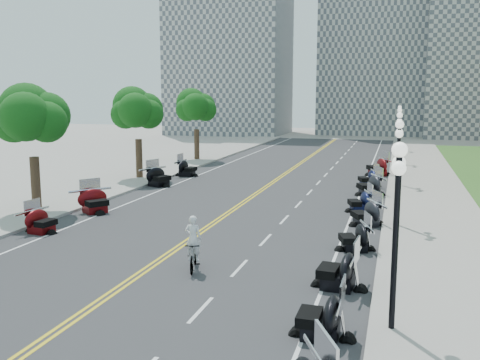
# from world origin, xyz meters

# --- Properties ---
(ground) EXTENTS (160.00, 160.00, 0.00)m
(ground) POSITION_xyz_m (0.00, 0.00, 0.00)
(ground) COLOR gray
(road) EXTENTS (16.00, 90.00, 0.01)m
(road) POSITION_xyz_m (0.00, 10.00, 0.00)
(road) COLOR #333335
(road) RESTS_ON ground
(centerline_yellow_a) EXTENTS (0.12, 90.00, 0.00)m
(centerline_yellow_a) POSITION_xyz_m (-0.12, 10.00, 0.01)
(centerline_yellow_a) COLOR yellow
(centerline_yellow_a) RESTS_ON road
(centerline_yellow_b) EXTENTS (0.12, 90.00, 0.00)m
(centerline_yellow_b) POSITION_xyz_m (0.12, 10.00, 0.01)
(centerline_yellow_b) COLOR yellow
(centerline_yellow_b) RESTS_ON road
(edge_line_north) EXTENTS (0.12, 90.00, 0.00)m
(edge_line_north) POSITION_xyz_m (6.40, 10.00, 0.01)
(edge_line_north) COLOR white
(edge_line_north) RESTS_ON road
(edge_line_south) EXTENTS (0.12, 90.00, 0.00)m
(edge_line_south) POSITION_xyz_m (-6.40, 10.00, 0.01)
(edge_line_south) COLOR white
(edge_line_south) RESTS_ON road
(lane_dash_4) EXTENTS (0.12, 2.00, 0.00)m
(lane_dash_4) POSITION_xyz_m (3.20, -8.00, 0.01)
(lane_dash_4) COLOR white
(lane_dash_4) RESTS_ON road
(lane_dash_5) EXTENTS (0.12, 2.00, 0.00)m
(lane_dash_5) POSITION_xyz_m (3.20, -4.00, 0.01)
(lane_dash_5) COLOR white
(lane_dash_5) RESTS_ON road
(lane_dash_6) EXTENTS (0.12, 2.00, 0.00)m
(lane_dash_6) POSITION_xyz_m (3.20, 0.00, 0.01)
(lane_dash_6) COLOR white
(lane_dash_6) RESTS_ON road
(lane_dash_7) EXTENTS (0.12, 2.00, 0.00)m
(lane_dash_7) POSITION_xyz_m (3.20, 4.00, 0.01)
(lane_dash_7) COLOR white
(lane_dash_7) RESTS_ON road
(lane_dash_8) EXTENTS (0.12, 2.00, 0.00)m
(lane_dash_8) POSITION_xyz_m (3.20, 8.00, 0.01)
(lane_dash_8) COLOR white
(lane_dash_8) RESTS_ON road
(lane_dash_9) EXTENTS (0.12, 2.00, 0.00)m
(lane_dash_9) POSITION_xyz_m (3.20, 12.00, 0.01)
(lane_dash_9) COLOR white
(lane_dash_9) RESTS_ON road
(lane_dash_10) EXTENTS (0.12, 2.00, 0.00)m
(lane_dash_10) POSITION_xyz_m (3.20, 16.00, 0.01)
(lane_dash_10) COLOR white
(lane_dash_10) RESTS_ON road
(lane_dash_11) EXTENTS (0.12, 2.00, 0.00)m
(lane_dash_11) POSITION_xyz_m (3.20, 20.00, 0.01)
(lane_dash_11) COLOR white
(lane_dash_11) RESTS_ON road
(lane_dash_12) EXTENTS (0.12, 2.00, 0.00)m
(lane_dash_12) POSITION_xyz_m (3.20, 24.00, 0.01)
(lane_dash_12) COLOR white
(lane_dash_12) RESTS_ON road
(lane_dash_13) EXTENTS (0.12, 2.00, 0.00)m
(lane_dash_13) POSITION_xyz_m (3.20, 28.00, 0.01)
(lane_dash_13) COLOR white
(lane_dash_13) RESTS_ON road
(lane_dash_14) EXTENTS (0.12, 2.00, 0.00)m
(lane_dash_14) POSITION_xyz_m (3.20, 32.00, 0.01)
(lane_dash_14) COLOR white
(lane_dash_14) RESTS_ON road
(lane_dash_15) EXTENTS (0.12, 2.00, 0.00)m
(lane_dash_15) POSITION_xyz_m (3.20, 36.00, 0.01)
(lane_dash_15) COLOR white
(lane_dash_15) RESTS_ON road
(lane_dash_16) EXTENTS (0.12, 2.00, 0.00)m
(lane_dash_16) POSITION_xyz_m (3.20, 40.00, 0.01)
(lane_dash_16) COLOR white
(lane_dash_16) RESTS_ON road
(lane_dash_17) EXTENTS (0.12, 2.00, 0.00)m
(lane_dash_17) POSITION_xyz_m (3.20, 44.00, 0.01)
(lane_dash_17) COLOR white
(lane_dash_17) RESTS_ON road
(lane_dash_18) EXTENTS (0.12, 2.00, 0.00)m
(lane_dash_18) POSITION_xyz_m (3.20, 48.00, 0.01)
(lane_dash_18) COLOR white
(lane_dash_18) RESTS_ON road
(lane_dash_19) EXTENTS (0.12, 2.00, 0.00)m
(lane_dash_19) POSITION_xyz_m (3.20, 52.00, 0.01)
(lane_dash_19) COLOR white
(lane_dash_19) RESTS_ON road
(sidewalk_north) EXTENTS (5.00, 90.00, 0.15)m
(sidewalk_north) POSITION_xyz_m (10.50, 10.00, 0.07)
(sidewalk_north) COLOR #9E9991
(sidewalk_north) RESTS_ON ground
(sidewalk_south) EXTENTS (5.00, 90.00, 0.15)m
(sidewalk_south) POSITION_xyz_m (-10.50, 10.00, 0.07)
(sidewalk_south) COLOR #9E9991
(sidewalk_south) RESTS_ON ground
(distant_block_a) EXTENTS (18.00, 14.00, 26.00)m
(distant_block_a) POSITION_xyz_m (-18.00, 62.00, 13.00)
(distant_block_a) COLOR gray
(distant_block_a) RESTS_ON ground
(distant_block_b) EXTENTS (16.00, 12.00, 30.00)m
(distant_block_b) POSITION_xyz_m (4.00, 68.00, 15.00)
(distant_block_b) COLOR gray
(distant_block_b) RESTS_ON ground
(street_lamp_1) EXTENTS (0.50, 1.20, 4.90)m
(street_lamp_1) POSITION_xyz_m (8.60, -8.00, 2.60)
(street_lamp_1) COLOR black
(street_lamp_1) RESTS_ON sidewalk_north
(street_lamp_2) EXTENTS (0.50, 1.20, 4.90)m
(street_lamp_2) POSITION_xyz_m (8.60, 4.00, 2.60)
(street_lamp_2) COLOR black
(street_lamp_2) RESTS_ON sidewalk_north
(street_lamp_3) EXTENTS (0.50, 1.20, 4.90)m
(street_lamp_3) POSITION_xyz_m (8.60, 16.00, 2.60)
(street_lamp_3) COLOR black
(street_lamp_3) RESTS_ON sidewalk_north
(street_lamp_4) EXTENTS (0.50, 1.20, 4.90)m
(street_lamp_4) POSITION_xyz_m (8.60, 28.00, 2.60)
(street_lamp_4) COLOR black
(street_lamp_4) RESTS_ON sidewalk_north
(street_lamp_5) EXTENTS (0.50, 1.20, 4.90)m
(street_lamp_5) POSITION_xyz_m (8.60, 40.00, 2.60)
(street_lamp_5) COLOR black
(street_lamp_5) RESTS_ON sidewalk_north
(tree_2) EXTENTS (4.80, 4.80, 9.20)m
(tree_2) POSITION_xyz_m (-10.00, 2.00, 4.75)
(tree_2) COLOR #235619
(tree_2) RESTS_ON sidewalk_south
(tree_3) EXTENTS (4.80, 4.80, 9.20)m
(tree_3) POSITION_xyz_m (-10.00, 14.00, 4.75)
(tree_3) COLOR #235619
(tree_3) RESTS_ON sidewalk_south
(tree_4) EXTENTS (4.80, 4.80, 9.20)m
(tree_4) POSITION_xyz_m (-10.00, 26.00, 4.75)
(tree_4) COLOR #235619
(tree_4) RESTS_ON sidewalk_south
(motorcycle_n_3) EXTENTS (1.88, 1.88, 1.31)m
(motorcycle_n_3) POSITION_xyz_m (6.83, -8.79, 0.65)
(motorcycle_n_3) COLOR black
(motorcycle_n_3) RESTS_ON road
(motorcycle_n_4) EXTENTS (2.14, 2.14, 1.39)m
(motorcycle_n_4) POSITION_xyz_m (6.86, -5.03, 0.69)
(motorcycle_n_4) COLOR black
(motorcycle_n_4) RESTS_ON road
(motorcycle_n_5) EXTENTS (2.26, 2.26, 1.25)m
(motorcycle_n_5) POSITION_xyz_m (7.04, -0.52, 0.63)
(motorcycle_n_5) COLOR black
(motorcycle_n_5) RESTS_ON road
(motorcycle_n_6) EXTENTS (2.60, 2.60, 1.35)m
(motorcycle_n_6) POSITION_xyz_m (7.24, 3.90, 0.68)
(motorcycle_n_6) COLOR black
(motorcycle_n_6) RESTS_ON road
(motorcycle_n_7) EXTENTS (2.30, 2.30, 1.28)m
(motorcycle_n_7) POSITION_xyz_m (6.74, 6.95, 0.64)
(motorcycle_n_7) COLOR black
(motorcycle_n_7) RESTS_ON road
(motorcycle_n_8) EXTENTS (2.77, 2.77, 1.46)m
(motorcycle_n_8) POSITION_xyz_m (6.97, 12.00, 0.73)
(motorcycle_n_8) COLOR black
(motorcycle_n_8) RESTS_ON road
(motorcycle_n_9) EXTENTS (2.41, 2.41, 1.31)m
(motorcycle_n_9) POSITION_xyz_m (6.71, 15.36, 0.66)
(motorcycle_n_9) COLOR black
(motorcycle_n_9) RESTS_ON road
(motorcycle_n_10) EXTENTS (2.94, 2.94, 1.56)m
(motorcycle_n_10) POSITION_xyz_m (7.12, 20.79, 0.78)
(motorcycle_n_10) COLOR #590A0C
(motorcycle_n_10) RESTS_ON road
(motorcycle_s_5) EXTENTS (1.98, 1.98, 1.24)m
(motorcycle_s_5) POSITION_xyz_m (-6.96, -1.71, 0.62)
(motorcycle_s_5) COLOR #590A0C
(motorcycle_s_5) RESTS_ON road
(motorcycle_s_6) EXTENTS (2.90, 2.90, 1.45)m
(motorcycle_s_6) POSITION_xyz_m (-6.90, 2.72, 0.72)
(motorcycle_s_6) COLOR #590A0C
(motorcycle_s_6) RESTS_ON road
(motorcycle_s_8) EXTENTS (2.76, 2.76, 1.49)m
(motorcycle_s_8) POSITION_xyz_m (-7.22, 11.42, 0.74)
(motorcycle_s_8) COLOR black
(motorcycle_s_8) RESTS_ON road
(motorcycle_s_9) EXTENTS (2.07, 2.07, 1.41)m
(motorcycle_s_9) POSITION_xyz_m (-7.08, 16.27, 0.71)
(motorcycle_s_9) COLOR black
(motorcycle_s_9) RESTS_ON road
(bicycle) EXTENTS (0.96, 1.89, 1.09)m
(bicycle) POSITION_xyz_m (1.67, -4.68, 0.55)
(bicycle) COLOR #A51414
(bicycle) RESTS_ON road
(cyclist_rider) EXTENTS (0.61, 0.40, 1.68)m
(cyclist_rider) POSITION_xyz_m (1.67, -4.68, 1.93)
(cyclist_rider) COLOR silver
(cyclist_rider) RESTS_ON bicycle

